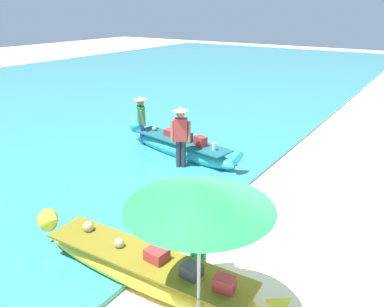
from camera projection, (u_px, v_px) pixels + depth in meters
The scene contains 8 objects.
ground_plane at pixel (241, 264), 6.78m from camera, with size 80.00×80.00×0.00m, color beige.
sea at pixel (81, 94), 19.81m from camera, with size 24.00×56.00×0.10m, color teal.
boat_yellow_foreground at pixel (146, 269), 6.19m from camera, with size 4.74×0.96×0.83m.
boat_cyan_midground at pixel (181, 148), 11.46m from camera, with size 4.42×1.38×0.85m.
person_vendor_hatted at pixel (181, 134), 10.32m from camera, with size 0.58×0.46×1.83m.
person_tourist_customer at pixel (198, 229), 6.11m from camera, with size 0.56×0.50×1.69m.
person_vendor_assistant at pixel (141, 118), 12.17m from camera, with size 0.54×0.52×1.68m.
patio_umbrella_large at pixel (199, 197), 4.69m from camera, with size 1.92×1.92×2.27m.
Camera 1 is at (2.36, -5.16, 4.29)m, focal length 35.61 mm.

